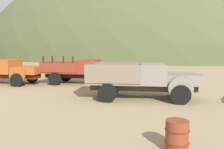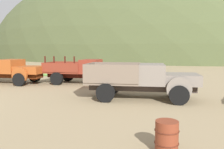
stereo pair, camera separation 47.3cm
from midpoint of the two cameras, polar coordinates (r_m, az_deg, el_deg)
hill_center at (r=74.16m, az=5.49°, el=4.16°), size 104.62×66.93×54.49m
truck_oxide_orange at (r=19.60m, az=-23.51°, el=0.86°), size 6.81×3.71×2.16m
truck_rust_red at (r=17.83m, az=-4.79°, el=0.87°), size 6.39×3.66×2.16m
truck_primer_gray at (r=12.52m, az=10.21°, el=-1.42°), size 6.25×3.96×1.91m
oil_drum_by_truck at (r=6.40m, az=15.54°, el=-14.61°), size 0.64×0.64×0.83m
bush_front_right at (r=19.75m, az=-0.96°, el=-0.96°), size 0.81×0.68×0.81m
bush_between_trucks at (r=24.13m, az=-15.68°, el=0.04°), size 0.69×0.62×0.61m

